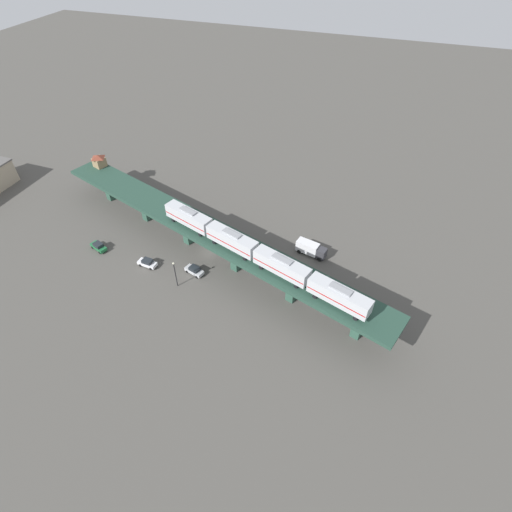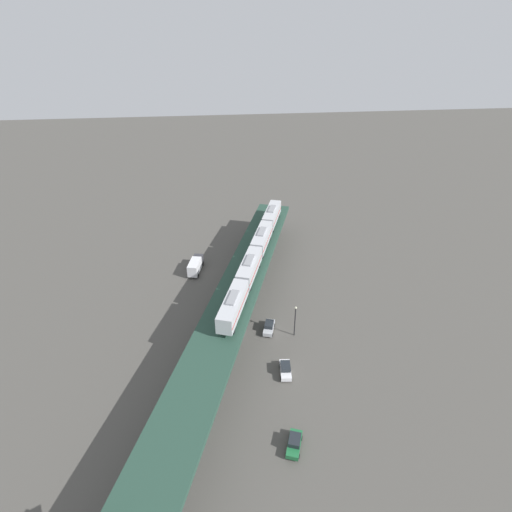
# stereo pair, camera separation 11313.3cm
# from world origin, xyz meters

# --- Properties ---
(ground_plane) EXTENTS (400.00, 400.00, 0.00)m
(ground_plane) POSITION_xyz_m (0.00, 0.00, 0.00)
(ground_plane) COLOR #4C4944
(elevated_viaduct) EXTENTS (37.60, 89.80, 7.22)m
(elevated_viaduct) POSITION_xyz_m (-0.05, -0.16, 6.22)
(elevated_viaduct) COLOR #244135
(elevated_viaduct) RESTS_ON ground
(subway_train) EXTENTS (18.70, 48.05, 4.45)m
(subway_train) POSITION_xyz_m (-6.25, -14.02, 9.76)
(subway_train) COLOR silver
(subway_train) RESTS_ON elevated_viaduct
(street_car_silver) EXTENTS (2.97, 4.73, 1.89)m
(street_car_silver) POSITION_xyz_m (-7.20, 0.19, 0.94)
(street_car_silver) COLOR #B7BABF
(street_car_silver) RESTS_ON ground
(street_car_white) EXTENTS (2.25, 4.54, 1.89)m
(street_car_white) POSITION_xyz_m (-8.48, 11.32, 0.94)
(street_car_white) COLOR silver
(street_car_white) RESTS_ON ground
(street_car_green) EXTENTS (3.19, 4.75, 1.89)m
(street_car_green) POSITION_xyz_m (-7.30, 25.19, 0.94)
(street_car_green) COLOR #1E6638
(street_car_green) RESTS_ON ground
(delivery_truck) EXTENTS (3.83, 7.52, 3.20)m
(delivery_truck) POSITION_xyz_m (7.40, -22.85, 1.76)
(delivery_truck) COLOR #333338
(delivery_truck) RESTS_ON ground
(street_lamp) EXTENTS (0.44, 0.44, 6.94)m
(street_lamp) POSITION_xyz_m (-11.87, 2.03, 4.11)
(street_lamp) COLOR black
(street_lamp) RESTS_ON ground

